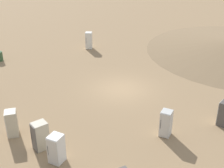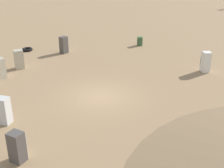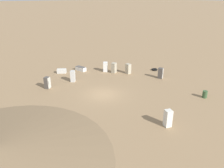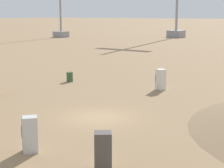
{
  "view_description": "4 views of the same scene",
  "coord_description": "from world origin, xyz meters",
  "px_view_note": "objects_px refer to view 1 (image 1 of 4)",
  "views": [
    {
      "loc": [
        5.15,
        20.02,
        10.62
      ],
      "look_at": [
        0.83,
        0.61,
        0.8
      ],
      "focal_mm": 50.0,
      "sensor_mm": 36.0,
      "label": 1
    },
    {
      "loc": [
        -17.64,
        6.48,
        9.37
      ],
      "look_at": [
        -0.48,
        -0.68,
        1.02
      ],
      "focal_mm": 50.0,
      "sensor_mm": 36.0,
      "label": 2
    },
    {
      "loc": [
        -13.48,
        -20.52,
        11.42
      ],
      "look_at": [
        1.39,
        0.12,
        1.03
      ],
      "focal_mm": 35.0,
      "sensor_mm": 36.0,
      "label": 3
    },
    {
      "loc": [
        -13.12,
        16.72,
        5.94
      ],
      "look_at": [
        -0.02,
        -1.36,
        1.78
      ],
      "focal_mm": 60.0,
      "sensor_mm": 36.0,
      "label": 4
    }
  ],
  "objects_px": {
    "discarded_fridge_1": "(224,114)",
    "discarded_fridge_3": "(89,40)",
    "discarded_fridge_0": "(56,149)",
    "rusty_barrel": "(0,56)",
    "discarded_fridge_5": "(166,123)",
    "discarded_fridge_7": "(40,136)",
    "discarded_fridge_2": "(12,123)"
  },
  "relations": [
    {
      "from": "discarded_fridge_0",
      "to": "discarded_fridge_7",
      "type": "xyz_separation_m",
      "value": [
        0.77,
        -1.27,
        0.02
      ]
    },
    {
      "from": "discarded_fridge_3",
      "to": "discarded_fridge_7",
      "type": "distance_m",
      "value": 15.99
    },
    {
      "from": "discarded_fridge_5",
      "to": "discarded_fridge_7",
      "type": "distance_m",
      "value": 6.99
    },
    {
      "from": "discarded_fridge_1",
      "to": "discarded_fridge_3",
      "type": "height_order",
      "value": "discarded_fridge_3"
    },
    {
      "from": "discarded_fridge_0",
      "to": "rusty_barrel",
      "type": "height_order",
      "value": "discarded_fridge_0"
    },
    {
      "from": "discarded_fridge_2",
      "to": "rusty_barrel",
      "type": "bearing_deg",
      "value": 6.38
    },
    {
      "from": "discarded_fridge_0",
      "to": "discarded_fridge_2",
      "type": "relative_size",
      "value": 1.0
    },
    {
      "from": "discarded_fridge_0",
      "to": "discarded_fridge_3",
      "type": "relative_size",
      "value": 0.94
    },
    {
      "from": "discarded_fridge_1",
      "to": "discarded_fridge_7",
      "type": "bearing_deg",
      "value": 141.06
    },
    {
      "from": "discarded_fridge_0",
      "to": "discarded_fridge_1",
      "type": "xyz_separation_m",
      "value": [
        -10.02,
        -1.21,
        -0.0
      ]
    },
    {
      "from": "discarded_fridge_0",
      "to": "rusty_barrel",
      "type": "distance_m",
      "value": 15.55
    },
    {
      "from": "discarded_fridge_1",
      "to": "discarded_fridge_7",
      "type": "height_order",
      "value": "discarded_fridge_7"
    },
    {
      "from": "discarded_fridge_7",
      "to": "rusty_barrel",
      "type": "xyz_separation_m",
      "value": [
        3.43,
        -13.7,
        -0.37
      ]
    },
    {
      "from": "discarded_fridge_5",
      "to": "rusty_barrel",
      "type": "relative_size",
      "value": 1.84
    },
    {
      "from": "discarded_fridge_1",
      "to": "discarded_fridge_3",
      "type": "xyz_separation_m",
      "value": [
        5.84,
        -15.27,
        0.05
      ]
    },
    {
      "from": "discarded_fridge_1",
      "to": "rusty_barrel",
      "type": "distance_m",
      "value": 19.79
    },
    {
      "from": "discarded_fridge_0",
      "to": "rusty_barrel",
      "type": "relative_size",
      "value": 1.8
    },
    {
      "from": "discarded_fridge_2",
      "to": "discarded_fridge_3",
      "type": "height_order",
      "value": "discarded_fridge_3"
    },
    {
      "from": "discarded_fridge_5",
      "to": "rusty_barrel",
      "type": "bearing_deg",
      "value": -14.36
    },
    {
      "from": "discarded_fridge_3",
      "to": "discarded_fridge_5",
      "type": "bearing_deg",
      "value": 114.08
    },
    {
      "from": "discarded_fridge_3",
      "to": "discarded_fridge_1",
      "type": "bearing_deg",
      "value": 127.56
    },
    {
      "from": "discarded_fridge_1",
      "to": "discarded_fridge_7",
      "type": "relative_size",
      "value": 0.97
    },
    {
      "from": "rusty_barrel",
      "to": "discarded_fridge_2",
      "type": "bearing_deg",
      "value": 98.78
    },
    {
      "from": "discarded_fridge_7",
      "to": "discarded_fridge_1",
      "type": "bearing_deg",
      "value": -115.05
    },
    {
      "from": "discarded_fridge_5",
      "to": "discarded_fridge_1",
      "type": "bearing_deg",
      "value": -137.04
    },
    {
      "from": "discarded_fridge_3",
      "to": "discarded_fridge_5",
      "type": "relative_size",
      "value": 1.04
    },
    {
      "from": "discarded_fridge_2",
      "to": "rusty_barrel",
      "type": "height_order",
      "value": "discarded_fridge_2"
    },
    {
      "from": "discarded_fridge_2",
      "to": "discarded_fridge_5",
      "type": "distance_m",
      "value": 8.76
    },
    {
      "from": "discarded_fridge_0",
      "to": "discarded_fridge_3",
      "type": "bearing_deg",
      "value": -64.71
    },
    {
      "from": "discarded_fridge_0",
      "to": "discarded_fridge_3",
      "type": "distance_m",
      "value": 17.0
    },
    {
      "from": "discarded_fridge_1",
      "to": "rusty_barrel",
      "type": "bearing_deg",
      "value": 97.34
    },
    {
      "from": "discarded_fridge_5",
      "to": "rusty_barrel",
      "type": "distance_m",
      "value": 17.46
    }
  ]
}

